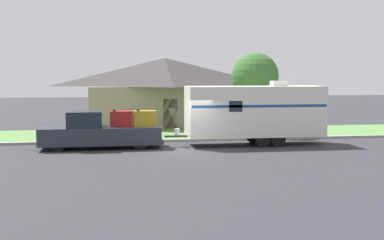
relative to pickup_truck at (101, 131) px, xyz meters
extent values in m
plane|color=#2D2D33|center=(4.37, -1.70, -0.89)|extent=(120.00, 120.00, 0.00)
cube|color=#999993|center=(4.37, 2.05, -0.82)|extent=(80.00, 0.30, 0.14)
cube|color=#568442|center=(4.37, 5.70, -0.87)|extent=(80.00, 7.00, 0.03)
cube|color=gray|center=(4.66, 11.97, 0.57)|extent=(11.11, 6.53, 2.92)
pyramid|color=#3D3838|center=(4.66, 11.97, 3.06)|extent=(12.00, 7.05, 2.06)
cube|color=#4C3828|center=(4.66, 8.73, 0.16)|extent=(1.00, 0.06, 2.10)
cylinder|color=black|center=(-2.13, -0.85, -0.47)|extent=(0.84, 0.28, 0.84)
cylinder|color=black|center=(-2.13, 0.85, -0.47)|extent=(0.84, 0.28, 0.84)
cylinder|color=black|center=(1.93, -0.85, -0.47)|extent=(0.84, 0.28, 0.84)
cylinder|color=black|center=(1.93, 0.85, -0.47)|extent=(0.84, 0.28, 0.84)
cube|color=#282D38|center=(-1.43, 0.00, -0.21)|extent=(3.37, 2.06, 0.89)
cube|color=#19232D|center=(-0.83, 0.00, 0.64)|extent=(1.75, 1.90, 0.81)
cube|color=#282D38|center=(1.64, 0.00, -0.21)|extent=(2.79, 2.06, 0.89)
cube|color=#333333|center=(3.10, 0.00, -0.54)|extent=(0.12, 1.86, 0.20)
cube|color=maroon|center=(1.03, 0.00, 0.64)|extent=(1.15, 0.87, 0.80)
cube|color=black|center=(0.66, 0.00, 1.12)|extent=(0.10, 0.95, 0.08)
cube|color=olive|center=(2.26, 0.00, 0.64)|extent=(1.15, 0.87, 0.80)
cube|color=black|center=(1.89, 0.00, 1.12)|extent=(0.10, 0.95, 0.08)
cylinder|color=black|center=(8.34, -0.96, -0.50)|extent=(0.77, 0.22, 0.77)
cylinder|color=black|center=(8.34, 0.96, -0.50)|extent=(0.77, 0.22, 0.77)
cylinder|color=black|center=(9.19, -0.96, -0.50)|extent=(0.77, 0.22, 0.77)
cylinder|color=black|center=(9.19, 0.96, -0.50)|extent=(0.77, 0.22, 0.77)
cube|color=silver|center=(8.18, 0.00, 0.95)|extent=(7.36, 2.20, 2.67)
cube|color=navy|center=(8.18, -1.11, 1.28)|extent=(7.22, 0.01, 0.14)
cube|color=#383838|center=(3.89, 0.00, -0.34)|extent=(1.21, 0.12, 0.10)
cylinder|color=silver|center=(3.95, 0.00, -0.11)|extent=(0.28, 0.28, 0.36)
cube|color=silver|center=(9.50, 0.00, 2.43)|extent=(0.80, 0.68, 0.28)
cube|color=#19232D|center=(6.85, -1.11, 1.28)|extent=(0.70, 0.01, 0.56)
cylinder|color=brown|center=(1.06, 2.62, -0.38)|extent=(0.09, 0.09, 1.02)
cube|color=#B2B2B2|center=(1.06, 2.62, 0.25)|extent=(0.48, 0.20, 0.22)
cylinder|color=brown|center=(9.50, 4.66, 0.41)|extent=(0.24, 0.24, 2.59)
sphere|color=#38662D|center=(9.50, 4.66, 2.81)|extent=(2.94, 2.94, 2.94)
camera|label=1|loc=(0.27, -27.76, 3.03)|focal=50.00mm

